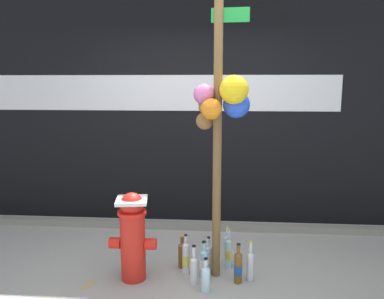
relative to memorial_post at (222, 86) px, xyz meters
The scene contains 19 objects.
ground_plane 1.82m from the memorial_post, 140.43° to the right, with size 14.00×14.00×0.00m, color #9E9B93.
building_wall 1.61m from the memorial_post, 100.15° to the left, with size 10.00×0.21×3.52m.
curb_strip 2.12m from the memorial_post, 103.55° to the left, with size 8.00×0.12×0.08m, color gray.
memorial_post is the anchor object (origin of this frame).
fire_hydrant 1.57m from the memorial_post, behind, with size 0.44×0.31×0.83m.
bottle_0 1.66m from the memorial_post, 147.95° to the right, with size 0.07×0.07×0.37m.
bottle_1 1.68m from the memorial_post, 114.43° to the right, with size 0.08×0.08×0.31m.
bottle_2 1.64m from the memorial_post, behind, with size 0.08×0.08×0.36m.
bottle_3 1.64m from the memorial_post, 28.50° to the right, with size 0.07×0.07×0.38m.
bottle_4 1.69m from the memorial_post, 156.11° to the left, with size 0.08×0.08×0.33m.
bottle_5 1.65m from the memorial_post, behind, with size 0.07×0.07×0.39m.
bottle_6 1.63m from the memorial_post, 65.31° to the left, with size 0.06×0.06×0.40m.
bottle_7 1.65m from the memorial_post, ahead, with size 0.06×0.06×0.39m.
bottle_8 1.64m from the memorial_post, 142.56° to the left, with size 0.06×0.06×0.36m.
bottle_9 1.65m from the memorial_post, 75.93° to the left, with size 0.07×0.07×0.39m.
litter_0 2.18m from the memorial_post, 106.89° to the left, with size 0.13×0.06×0.01m, color silver.
litter_1 1.80m from the memorial_post, 53.94° to the left, with size 0.07×0.07×0.01m, color #8C99B2.
litter_2 2.15m from the memorial_post, 168.40° to the right, with size 0.15×0.07×0.01m, color tan.
litter_3 2.54m from the memorial_post, 163.42° to the right, with size 0.09×0.11×0.01m, color #8C99B2.
Camera 1 is at (0.28, -3.12, 1.81)m, focal length 35.80 mm.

